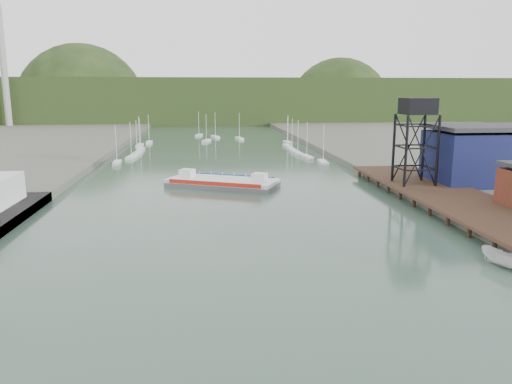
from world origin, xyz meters
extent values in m
plane|color=#2B443A|center=(0.00, 0.00, 0.00)|extent=(600.00, 600.00, 0.00)
cube|color=black|center=(37.00, 45.00, 1.90)|extent=(14.00, 70.00, 0.50)
cylinder|color=black|center=(31.00, 45.00, 0.80)|extent=(0.60, 0.60, 2.20)
cylinder|color=black|center=(43.00, 45.00, 0.80)|extent=(0.60, 0.60, 2.20)
cylinder|color=black|center=(32.00, 55.00, 8.65)|extent=(0.50, 0.50, 13.00)
cylinder|color=black|center=(38.00, 55.00, 8.65)|extent=(0.50, 0.50, 13.00)
cylinder|color=black|center=(32.00, 61.00, 8.65)|extent=(0.50, 0.50, 13.00)
cylinder|color=black|center=(38.00, 61.00, 8.65)|extent=(0.50, 0.50, 13.00)
cube|color=black|center=(35.00, 58.00, 16.65)|extent=(5.50, 5.50, 3.00)
cube|color=#0C0C34|center=(50.00, 60.00, 6.60)|extent=(20.00, 14.00, 10.00)
cube|color=#2D2D33|center=(50.00, 60.00, 12.50)|extent=(20.50, 14.50, 0.80)
cube|color=silver|center=(-27.54, 103.89, 0.35)|extent=(2.67, 7.65, 0.90)
cube|color=silver|center=(-25.28, 115.30, 0.35)|extent=(2.81, 7.67, 0.90)
cube|color=silver|center=(-24.71, 124.17, 0.35)|extent=(2.35, 7.59, 0.90)
cube|color=silver|center=(-24.81, 134.09, 0.35)|extent=(2.01, 7.50, 0.90)
cube|color=silver|center=(-26.64, 146.33, 0.35)|extent=(2.00, 7.50, 0.90)
cube|color=silver|center=(-24.32, 156.17, 0.35)|extent=(2.16, 7.54, 0.90)
cube|color=silver|center=(27.56, 99.03, 0.35)|extent=(2.53, 7.62, 0.90)
cube|color=silver|center=(25.46, 110.51, 0.35)|extent=(2.76, 7.67, 0.90)
cube|color=silver|center=(24.46, 119.29, 0.35)|extent=(2.22, 7.56, 0.90)
cube|color=silver|center=(24.27, 128.28, 0.35)|extent=(2.18, 7.54, 0.90)
cube|color=silver|center=(24.67, 139.38, 0.35)|extent=(2.46, 7.61, 0.90)
cube|color=silver|center=(26.78, 150.99, 0.35)|extent=(2.48, 7.61, 0.90)
cube|color=silver|center=(-3.16, 160.00, 0.35)|extent=(3.78, 7.76, 0.90)
cube|color=silver|center=(10.04, 168.00, 0.35)|extent=(3.31, 7.74, 0.90)
cube|color=silver|center=(0.66, 176.00, 0.35)|extent=(3.76, 7.76, 0.90)
cube|color=silver|center=(-6.11, 184.00, 0.35)|extent=(3.40, 7.74, 0.90)
cylinder|color=#999894|center=(-102.00, 235.00, 30.00)|extent=(3.20, 3.20, 60.00)
cube|color=black|center=(0.00, 300.00, 12.00)|extent=(500.00, 120.00, 28.00)
sphere|color=black|center=(-80.00, 300.00, 8.00)|extent=(80.00, 80.00, 80.00)
sphere|color=black|center=(90.00, 310.00, 6.00)|extent=(70.00, 70.00, 70.00)
cube|color=#545457|center=(-0.75, 69.65, 0.45)|extent=(24.02, 17.50, 0.89)
cube|color=silver|center=(-0.75, 69.65, 1.25)|extent=(24.02, 17.50, 0.71)
cube|color=red|center=(-2.65, 65.56, 1.43)|extent=(17.89, 8.39, 0.80)
cube|color=navy|center=(1.14, 73.75, 1.43)|extent=(17.89, 8.39, 0.80)
cube|color=silver|center=(-8.05, 73.04, 2.32)|extent=(3.56, 3.56, 1.79)
cube|color=silver|center=(6.54, 66.27, 2.32)|extent=(3.56, 3.56, 1.79)
imported|color=silver|center=(28.60, 19.05, 0.99)|extent=(3.04, 5.43, 1.98)
camera|label=1|loc=(-4.69, -31.50, 19.70)|focal=35.00mm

